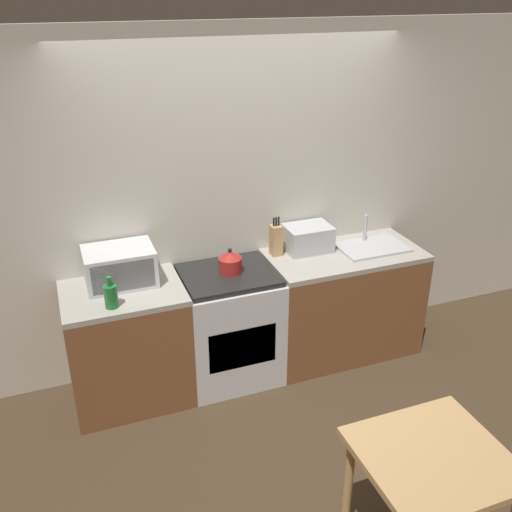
% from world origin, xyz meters
% --- Properties ---
extents(ground_plane, '(16.00, 16.00, 0.00)m').
position_xyz_m(ground_plane, '(0.00, 0.00, 0.00)').
color(ground_plane, '#3D2D1E').
extents(wall_back, '(10.00, 0.06, 2.60)m').
position_xyz_m(wall_back, '(0.00, 1.15, 1.30)').
color(wall_back, beige).
rests_on(wall_back, ground_plane).
extents(counter_left_run, '(0.83, 0.62, 0.90)m').
position_xyz_m(counter_left_run, '(-0.97, 0.81, 0.45)').
color(counter_left_run, brown).
rests_on(counter_left_run, ground_plane).
extents(counter_right_run, '(1.23, 0.62, 0.90)m').
position_xyz_m(counter_right_run, '(0.77, 0.81, 0.45)').
color(counter_right_run, brown).
rests_on(counter_right_run, ground_plane).
extents(stove_range, '(0.71, 0.62, 0.90)m').
position_xyz_m(stove_range, '(-0.20, 0.81, 0.45)').
color(stove_range, silver).
rests_on(stove_range, ground_plane).
extents(kettle, '(0.17, 0.17, 0.19)m').
position_xyz_m(kettle, '(-0.18, 0.82, 0.98)').
color(kettle, maroon).
rests_on(kettle, stove_range).
extents(microwave, '(0.48, 0.34, 0.26)m').
position_xyz_m(microwave, '(-0.95, 0.93, 1.03)').
color(microwave, silver).
rests_on(microwave, counter_left_run).
extents(bottle, '(0.09, 0.09, 0.22)m').
position_xyz_m(bottle, '(-1.06, 0.62, 0.99)').
color(bottle, '#1E662D').
rests_on(bottle, counter_left_run).
extents(knife_block, '(0.08, 0.09, 0.31)m').
position_xyz_m(knife_block, '(0.25, 0.98, 1.02)').
color(knife_block, tan).
rests_on(knife_block, counter_right_run).
extents(toaster_oven, '(0.36, 0.26, 0.20)m').
position_xyz_m(toaster_oven, '(0.52, 0.97, 1.00)').
color(toaster_oven, '#ADAFB5').
rests_on(toaster_oven, counter_right_run).
extents(sink_basin, '(0.54, 0.36, 0.24)m').
position_xyz_m(sink_basin, '(1.01, 0.82, 0.92)').
color(sink_basin, '#ADAFB5').
rests_on(sink_basin, counter_right_run).
extents(dining_table, '(0.71, 0.67, 0.76)m').
position_xyz_m(dining_table, '(0.22, -1.11, 0.64)').
color(dining_table, tan).
rests_on(dining_table, ground_plane).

